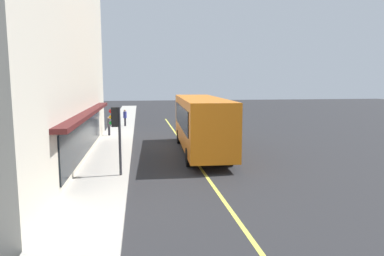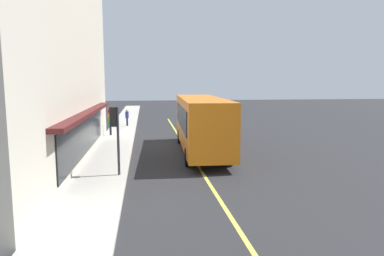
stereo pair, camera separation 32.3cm
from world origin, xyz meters
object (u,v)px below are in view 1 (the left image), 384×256
object	(u,v)px
pedestrian_mid_block	(125,116)
pedestrian_at_corner	(109,124)
car_yellow	(204,125)
traffic_light	(116,125)
bus	(201,122)

from	to	relation	value
pedestrian_mid_block	pedestrian_at_corner	bearing A→B (deg)	169.90
car_yellow	traffic_light	bearing A→B (deg)	153.75
pedestrian_at_corner	car_yellow	bearing A→B (deg)	-81.71
car_yellow	bus	bearing A→B (deg)	167.76
bus	car_yellow	size ratio (longest dim) A/B	2.60
traffic_light	pedestrian_at_corner	bearing A→B (deg)	6.42
bus	car_yellow	bearing A→B (deg)	-12.24
bus	pedestrian_at_corner	bearing A→B (deg)	41.33
bus	pedestrian_mid_block	bearing A→B (deg)	21.88
car_yellow	pedestrian_mid_block	size ratio (longest dim) A/B	2.63
traffic_light	pedestrian_at_corner	xyz separation A→B (m)	(12.48, 1.40, -1.47)
traffic_light	pedestrian_mid_block	world-z (taller)	traffic_light
bus	pedestrian_at_corner	distance (m)	9.62
bus	car_yellow	xyz separation A→B (m)	(8.38, -1.82, -1.24)
car_yellow	pedestrian_mid_block	xyz separation A→B (m)	(4.74, 7.09, 0.39)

